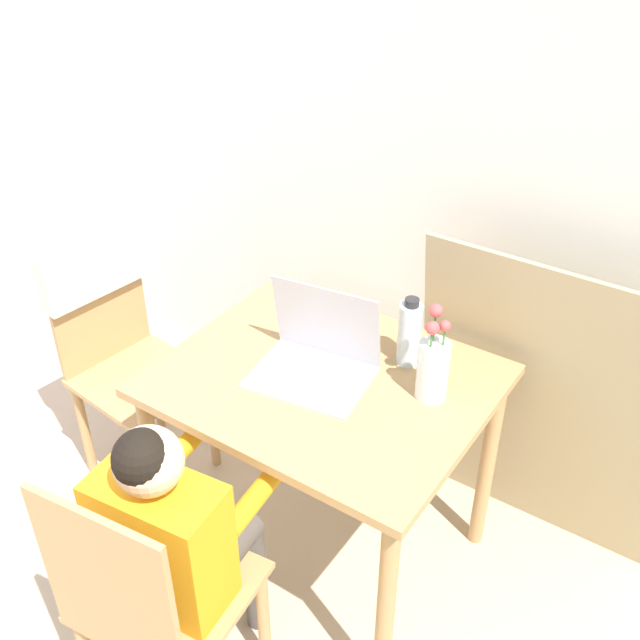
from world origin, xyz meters
name	(u,v)px	position (x,y,z in m)	size (l,w,h in m)	color
wall_back	(384,142)	(0.00, 2.23, 1.25)	(6.40, 0.05, 2.50)	white
dining_table	(325,406)	(0.18, 1.61, 0.65)	(0.94, 0.77, 0.76)	tan
chair_occupied	(152,604)	(0.14, 0.89, 0.47)	(0.44, 0.44, 0.92)	tan
chair_spare	(113,325)	(-0.71, 1.58, 0.62)	(0.47, 0.44, 0.93)	tan
person_seated	(176,529)	(0.12, 1.02, 0.62)	(0.38, 0.45, 1.00)	orange
laptop	(317,354)	(0.15, 1.62, 0.82)	(0.37, 0.31, 0.26)	#B2B2B7
flower_vase	(433,366)	(0.48, 1.70, 0.86)	(0.09, 0.09, 0.29)	silver
water_bottle	(410,333)	(0.35, 1.81, 0.86)	(0.07, 0.07, 0.22)	silver
cardboard_panel	(543,409)	(0.71, 2.09, 0.55)	(0.85, 0.17, 1.09)	tan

